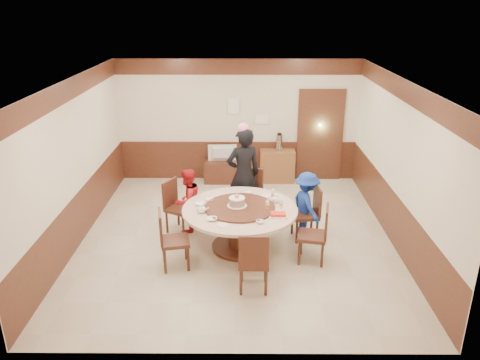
{
  "coord_description": "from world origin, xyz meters",
  "views": [
    {
      "loc": [
        0.11,
        -7.52,
        4.01
      ],
      "look_at": [
        0.06,
        -0.01,
        1.1
      ],
      "focal_mm": 35.0,
      "sensor_mm": 36.0,
      "label": 1
    }
  ],
  "objects_px": {
    "person_blue": "(306,205)",
    "banquet_table": "(240,220)",
    "thermos": "(279,143)",
    "person_standing": "(243,174)",
    "birthday_cake": "(237,202)",
    "television": "(222,153)",
    "tv_stand": "(223,171)",
    "shrimp_platter": "(278,215)",
    "side_cabinet": "(277,166)",
    "person_red": "(188,200)"
  },
  "relations": [
    {
      "from": "person_red",
      "to": "thermos",
      "type": "height_order",
      "value": "person_red"
    },
    {
      "from": "banquet_table",
      "to": "birthday_cake",
      "type": "relative_size",
      "value": 5.81
    },
    {
      "from": "banquet_table",
      "to": "shrimp_platter",
      "type": "bearing_deg",
      "value": -27.02
    },
    {
      "from": "shrimp_platter",
      "to": "side_cabinet",
      "type": "height_order",
      "value": "shrimp_platter"
    },
    {
      "from": "tv_stand",
      "to": "person_blue",
      "type": "bearing_deg",
      "value": -59.08
    },
    {
      "from": "banquet_table",
      "to": "person_blue",
      "type": "relative_size",
      "value": 1.6
    },
    {
      "from": "banquet_table",
      "to": "tv_stand",
      "type": "bearing_deg",
      "value": 97.63
    },
    {
      "from": "shrimp_platter",
      "to": "tv_stand",
      "type": "xyz_separation_m",
      "value": [
        -1.04,
        3.47,
        -0.53
      ]
    },
    {
      "from": "person_standing",
      "to": "side_cabinet",
      "type": "distance_m",
      "value": 2.22
    },
    {
      "from": "television",
      "to": "person_blue",
      "type": "bearing_deg",
      "value": 118.39
    },
    {
      "from": "person_blue",
      "to": "side_cabinet",
      "type": "distance_m",
      "value": 2.74
    },
    {
      "from": "person_standing",
      "to": "tv_stand",
      "type": "xyz_separation_m",
      "value": [
        -0.48,
        1.97,
        -0.66
      ]
    },
    {
      "from": "person_standing",
      "to": "tv_stand",
      "type": "distance_m",
      "value": 2.13
    },
    {
      "from": "shrimp_platter",
      "to": "banquet_table",
      "type": "bearing_deg",
      "value": 152.98
    },
    {
      "from": "banquet_table",
      "to": "thermos",
      "type": "height_order",
      "value": "thermos"
    },
    {
      "from": "person_red",
      "to": "shrimp_platter",
      "type": "xyz_separation_m",
      "value": [
        1.57,
        -0.98,
        0.18
      ]
    },
    {
      "from": "banquet_table",
      "to": "thermos",
      "type": "xyz_separation_m",
      "value": [
        0.88,
        3.19,
        0.41
      ]
    },
    {
      "from": "person_standing",
      "to": "shrimp_platter",
      "type": "height_order",
      "value": "person_standing"
    },
    {
      "from": "shrimp_platter",
      "to": "thermos",
      "type": "xyz_separation_m",
      "value": [
        0.27,
        3.5,
        0.16
      ]
    },
    {
      "from": "tv_stand",
      "to": "television",
      "type": "bearing_deg",
      "value": 0.0
    },
    {
      "from": "thermos",
      "to": "side_cabinet",
      "type": "bearing_deg",
      "value": 180.0
    },
    {
      "from": "television",
      "to": "birthday_cake",
      "type": "bearing_deg",
      "value": 94.3
    },
    {
      "from": "person_red",
      "to": "shrimp_platter",
      "type": "distance_m",
      "value": 1.86
    },
    {
      "from": "banquet_table",
      "to": "tv_stand",
      "type": "relative_size",
      "value": 2.27
    },
    {
      "from": "person_standing",
      "to": "side_cabinet",
      "type": "relative_size",
      "value": 2.28
    },
    {
      "from": "tv_stand",
      "to": "thermos",
      "type": "relative_size",
      "value": 2.24
    },
    {
      "from": "television",
      "to": "thermos",
      "type": "relative_size",
      "value": 1.74
    },
    {
      "from": "person_standing",
      "to": "shrimp_platter",
      "type": "relative_size",
      "value": 6.07
    },
    {
      "from": "birthday_cake",
      "to": "television",
      "type": "relative_size",
      "value": 0.5
    },
    {
      "from": "shrimp_platter",
      "to": "side_cabinet",
      "type": "distance_m",
      "value": 3.53
    },
    {
      "from": "banquet_table",
      "to": "birthday_cake",
      "type": "bearing_deg",
      "value": 147.66
    },
    {
      "from": "person_red",
      "to": "banquet_table",
      "type": "bearing_deg",
      "value": 93.51
    },
    {
      "from": "thermos",
      "to": "person_blue",
      "type": "bearing_deg",
      "value": -83.69
    },
    {
      "from": "person_red",
      "to": "person_blue",
      "type": "distance_m",
      "value": 2.14
    },
    {
      "from": "banquet_table",
      "to": "person_red",
      "type": "xyz_separation_m",
      "value": [
        -0.95,
        0.66,
        0.07
      ]
    },
    {
      "from": "person_blue",
      "to": "birthday_cake",
      "type": "distance_m",
      "value": 1.33
    },
    {
      "from": "person_standing",
      "to": "birthday_cake",
      "type": "xyz_separation_m",
      "value": [
        -0.11,
        -1.15,
        -0.05
      ]
    },
    {
      "from": "television",
      "to": "side_cabinet",
      "type": "height_order",
      "value": "television"
    },
    {
      "from": "person_red",
      "to": "side_cabinet",
      "type": "relative_size",
      "value": 1.5
    },
    {
      "from": "person_red",
      "to": "person_blue",
      "type": "relative_size",
      "value": 0.99
    },
    {
      "from": "birthday_cake",
      "to": "television",
      "type": "height_order",
      "value": "birthday_cake"
    },
    {
      "from": "person_red",
      "to": "side_cabinet",
      "type": "bearing_deg",
      "value": -177.25
    },
    {
      "from": "person_red",
      "to": "side_cabinet",
      "type": "distance_m",
      "value": 3.11
    },
    {
      "from": "person_red",
      "to": "person_standing",
      "type": "bearing_deg",
      "value": 155.68
    },
    {
      "from": "person_red",
      "to": "television",
      "type": "distance_m",
      "value": 2.55
    },
    {
      "from": "television",
      "to": "side_cabinet",
      "type": "xyz_separation_m",
      "value": [
        1.28,
        0.03,
        -0.32
      ]
    },
    {
      "from": "person_standing",
      "to": "television",
      "type": "distance_m",
      "value": 2.04
    },
    {
      "from": "person_blue",
      "to": "banquet_table",
      "type": "bearing_deg",
      "value": 91.39
    },
    {
      "from": "person_standing",
      "to": "person_red",
      "type": "relative_size",
      "value": 1.52
    },
    {
      "from": "shrimp_platter",
      "to": "television",
      "type": "height_order",
      "value": "television"
    }
  ]
}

